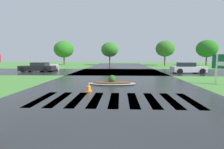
% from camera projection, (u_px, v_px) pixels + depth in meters
% --- Properties ---
extents(asphalt_roadway, '(11.47, 80.00, 0.01)m').
position_uv_depth(asphalt_roadway, '(116.00, 84.00, 13.14)').
color(asphalt_roadway, '#232628').
rests_on(asphalt_roadway, ground).
extents(asphalt_cross_road, '(90.00, 10.32, 0.01)m').
position_uv_depth(asphalt_cross_road, '(118.00, 72.00, 24.01)').
color(asphalt_cross_road, '#232628').
rests_on(asphalt_cross_road, ground).
extents(crosswalk_stripes, '(7.65, 3.14, 0.01)m').
position_uv_depth(crosswalk_stripes, '(114.00, 100.00, 8.55)').
color(crosswalk_stripes, white).
rests_on(crosswalk_stripes, ground).
extents(median_island, '(3.56, 1.65, 0.68)m').
position_uv_depth(median_island, '(112.00, 82.00, 13.29)').
color(median_island, '#9E9B93').
rests_on(median_island, ground).
extents(car_silver_hatch, '(4.02, 2.23, 1.33)m').
position_uv_depth(car_silver_hatch, '(188.00, 68.00, 21.81)').
color(car_silver_hatch, silver).
rests_on(car_silver_hatch, ground).
extents(car_dark_suv, '(4.53, 2.09, 1.27)m').
position_uv_depth(car_dark_suv, '(38.00, 67.00, 23.90)').
color(car_dark_suv, black).
rests_on(car_dark_suv, ground).
extents(drainage_pipe_stack, '(2.66, 1.24, 0.97)m').
position_uv_depth(drainage_pipe_stack, '(49.00, 68.00, 25.19)').
color(drainage_pipe_stack, '#9E9B93').
rests_on(drainage_pipe_stack, ground).
extents(traffic_cone, '(0.36, 0.36, 0.57)m').
position_uv_depth(traffic_cone, '(89.00, 87.00, 10.49)').
color(traffic_cone, orange).
rests_on(traffic_cone, ground).
extents(background_treeline, '(37.99, 5.97, 5.79)m').
position_uv_depth(background_treeline, '(135.00, 49.00, 40.91)').
color(background_treeline, '#4C3823').
rests_on(background_treeline, ground).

